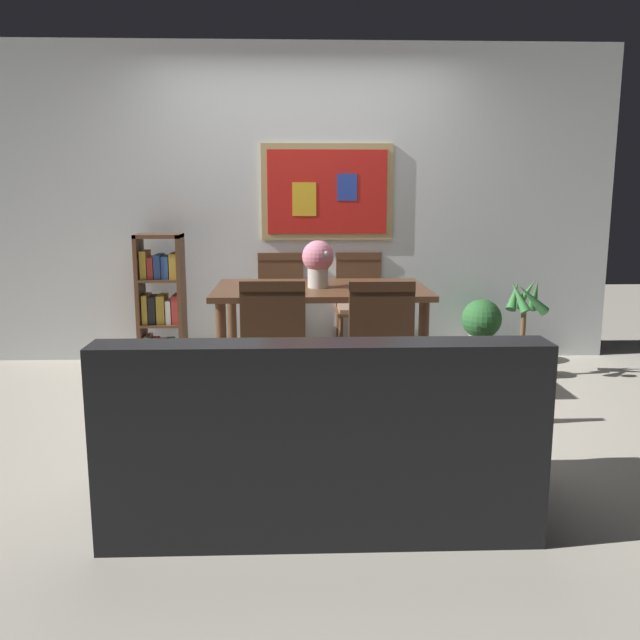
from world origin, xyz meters
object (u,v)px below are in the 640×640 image
dining_table (321,300)px  dining_chair_far_left (281,299)px  dining_chair_near_left (274,340)px  bookshelf (161,304)px  potted_ivy (481,326)px  potted_palm (523,334)px  leather_couch (318,447)px  dining_chair_far_right (359,298)px  flower_vase (318,261)px  tv_remote (365,286)px  dining_chair_near_right (379,341)px

dining_table → dining_chair_far_left: size_ratio=1.65×
dining_chair_near_left → bookshelf: size_ratio=0.84×
potted_ivy → potted_palm: size_ratio=0.74×
leather_couch → potted_palm: size_ratio=2.33×
dining_table → dining_chair_far_right: (0.35, 0.82, -0.12)m
dining_chair_far_right → dining_chair_near_left: bearing=-112.5°
potted_palm → potted_ivy: bearing=114.2°
potted_ivy → flower_vase: flower_vase is taller
flower_vase → tv_remote: size_ratio=2.19×
flower_vase → leather_couch: bearing=-91.9°
tv_remote → flower_vase: bearing=-180.0°
dining_chair_far_right → potted_ivy: dining_chair_far_right is taller
dining_table → dining_chair_far_right: 0.90m
dining_chair_near_left → tv_remote: bearing=50.9°
bookshelf → potted_ivy: (2.62, 0.04, -0.21)m
dining_chair_near_left → flower_vase: (0.29, 0.77, 0.40)m
leather_couch → flower_vase: (0.07, 1.94, 0.63)m
dining_chair_far_right → potted_palm: bearing=-25.3°
dining_chair_far_left → bookshelf: bearing=-170.9°
flower_vase → dining_chair_near_right: bearing=-67.2°
potted_ivy → tv_remote: 1.35m
potted_ivy → tv_remote: tv_remote is taller
potted_palm → dining_chair_far_left: bearing=163.3°
potted_palm → bookshelf: bearing=171.9°
dining_table → tv_remote: (0.31, -0.02, 0.10)m
dining_chair_near_right → potted_ivy: size_ratio=1.59×
dining_chair_near_right → leather_couch: 1.22m
dining_chair_near_left → flower_vase: 0.92m
dining_chair_far_left → tv_remote: size_ratio=5.98×
dining_chair_near_right → dining_chair_far_right: size_ratio=1.00×
dining_chair_near_right → bookshelf: bookshelf is taller
leather_couch → potted_ivy: (1.45, 2.65, 0.01)m
dining_table → dining_chair_near_right: size_ratio=1.65×
dining_chair_far_left → dining_table: bearing=-69.5°
bookshelf → flower_vase: bookshelf is taller
dining_chair_near_left → leather_couch: 1.21m
tv_remote → potted_palm: bearing=12.3°
dining_table → leather_couch: (-0.09, -1.96, -0.34)m
dining_table → potted_ivy: size_ratio=2.62×
dining_table → dining_chair_far_left: bearing=110.5°
dining_chair_near_left → potted_palm: size_ratio=1.18×
dining_chair_near_right → dining_chair_far_left: (-0.62, 1.64, 0.00)m
dining_table → flower_vase: size_ratio=4.52×
dining_chair_near_right → dining_chair_far_left: 1.75m
dining_chair_far_right → potted_palm: size_ratio=1.18×
dining_chair_far_right → tv_remote: size_ratio=5.98×
dining_table → tv_remote: 0.33m
dining_table → leather_couch: size_ratio=0.83×
bookshelf → tv_remote: 1.73m
flower_vase → tv_remote: (0.33, 0.00, -0.18)m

